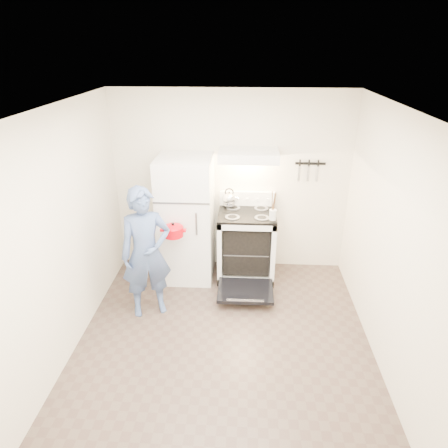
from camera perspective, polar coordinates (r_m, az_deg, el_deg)
The scene contains 15 objects.
floor at distance 4.55m, azimuth -0.09°, elevation -16.96°, with size 3.60×3.60×0.00m, color #4E4136.
back_wall at distance 5.49m, azimuth 1.00°, elevation 5.85°, with size 3.20×0.02×2.50m, color silver.
refrigerator at distance 5.36m, azimuth -5.39°, elevation 0.68°, with size 0.70×0.70×1.70m, color white.
stove_body at distance 5.50m, azimuth 3.20°, elevation -3.12°, with size 0.76×0.65×0.92m, color white.
cooktop at distance 5.30m, azimuth 3.32°, elevation 1.43°, with size 0.76×0.65×0.03m, color black.
backsplash at distance 5.52m, azimuth 3.36°, elevation 3.69°, with size 0.76×0.07×0.20m, color white.
oven_door at distance 5.16m, azimuth 3.07°, elevation -9.50°, with size 0.70×0.54×0.04m, color black.
oven_rack at distance 5.51m, azimuth 3.20°, elevation -3.31°, with size 0.60×0.52×0.01m, color slate.
range_hood at distance 5.11m, azimuth 3.54°, elevation 9.77°, with size 0.76×0.50×0.12m, color white.
knife_strip at distance 5.45m, azimuth 12.24°, elevation 8.45°, with size 0.40×0.02×0.03m, color black.
pizza_stone at distance 5.47m, azimuth 3.83°, elevation -3.38°, with size 0.36×0.36×0.02m, color #7F6047.
tea_kettle at distance 5.43m, azimuth 0.75°, elevation 3.77°, with size 0.22×0.18×0.27m, color silver, non-canonical shape.
utensil_jar at distance 5.03m, azimuth 6.99°, elevation 1.32°, with size 0.09×0.09×0.13m, color silver.
person at distance 4.69m, azimuth -11.06°, elevation -4.13°, with size 0.58×0.38×1.60m, color #36527E.
dutch_oven at distance 4.93m, azimuth -7.26°, elevation -1.08°, with size 0.32×0.25×0.21m, color red, non-canonical shape.
Camera 1 is at (0.20, -3.39, 3.02)m, focal length 32.00 mm.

